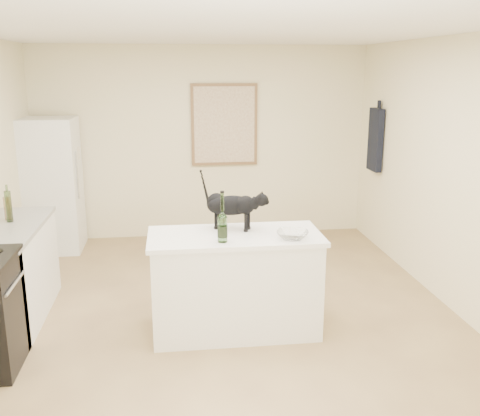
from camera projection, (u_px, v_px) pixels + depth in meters
name	position (u px, v px, depth m)	size (l,w,h in m)	color
floor	(222.00, 320.00, 5.09)	(5.50, 5.50, 0.00)	tan
ceiling	(220.00, 29.00, 4.44)	(5.50, 5.50, 0.00)	white
wall_back	(202.00, 143.00, 7.41)	(4.50, 4.50, 0.00)	beige
wall_front	(286.00, 329.00, 2.12)	(4.50, 4.50, 0.00)	beige
wall_right	(462.00, 178.00, 5.04)	(5.50, 5.50, 0.00)	beige
island_base	(235.00, 285.00, 4.80)	(1.44, 0.67, 0.86)	white
island_top	(235.00, 236.00, 4.69)	(1.50, 0.70, 0.04)	white
left_cabinets	(10.00, 275.00, 5.03)	(0.60, 1.40, 0.86)	white
left_countertop	(5.00, 229.00, 4.92)	(0.62, 1.44, 0.04)	gray
fridge	(52.00, 185.00, 6.90)	(0.68, 0.68, 1.70)	white
artwork_frame	(224.00, 125.00, 7.35)	(0.90, 0.03, 1.10)	brown
artwork_canvas	(224.00, 125.00, 7.33)	(0.82, 0.00, 1.02)	beige
hanging_garment	(375.00, 140.00, 6.98)	(0.08, 0.34, 0.80)	black
black_cat	(231.00, 208.00, 4.79)	(0.55, 0.17, 0.39)	black
wine_bottle	(222.00, 220.00, 4.43)	(0.08, 0.08, 0.38)	#2F6327
glass_bowl	(293.00, 235.00, 4.55)	(0.27, 0.27, 0.07)	white
fridge_paper	(79.00, 153.00, 6.93)	(0.00, 0.12, 0.16)	silver
counter_bottle_cluster	(2.00, 211.00, 4.93)	(0.12, 0.47, 0.29)	brown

